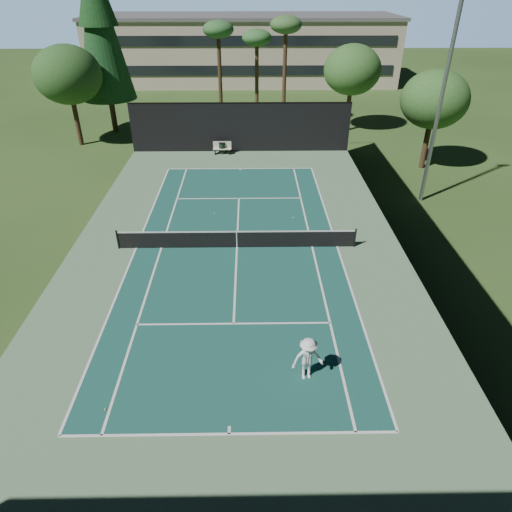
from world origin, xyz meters
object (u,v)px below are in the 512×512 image
at_px(tennis_ball_b, 215,214).
at_px(tennis_ball_c, 293,218).
at_px(tennis_ball_d, 149,217).
at_px(trash_bin, 222,148).
at_px(park_bench, 222,147).
at_px(player, 308,359).
at_px(tennis_ball_a, 105,409).
at_px(tennis_net, 237,239).

xyz_separation_m(tennis_ball_b, tennis_ball_c, (4.85, -0.65, 0.00)).
xyz_separation_m(tennis_ball_d, trash_bin, (3.90, 11.78, 0.45)).
height_order(tennis_ball_b, tennis_ball_d, tennis_ball_b).
height_order(tennis_ball_c, park_bench, park_bench).
relative_size(player, tennis_ball_b, 24.05).
xyz_separation_m(tennis_ball_a, tennis_ball_c, (7.65, 14.32, 0.01)).
bearing_deg(tennis_ball_a, tennis_ball_b, 79.42).
relative_size(player, trash_bin, 1.92).
height_order(tennis_ball_a, park_bench, park_bench).
bearing_deg(tennis_ball_d, tennis_ball_a, -85.37).
bearing_deg(player, tennis_ball_d, 112.67).
relative_size(tennis_ball_a, park_bench, 0.04).
height_order(tennis_ball_d, trash_bin, trash_bin).
bearing_deg(park_bench, tennis_ball_d, -108.48).
bearing_deg(trash_bin, player, -80.17).
bearing_deg(tennis_ball_a, tennis_ball_d, 94.63).
distance_m(tennis_ball_a, park_bench, 26.37).
distance_m(player, tennis_ball_a, 7.23).
bearing_deg(park_bench, tennis_ball_c, -67.59).
relative_size(tennis_ball_d, trash_bin, 0.07).
distance_m(tennis_net, tennis_ball_b, 4.40).
bearing_deg(tennis_ball_c, player, -92.70).
xyz_separation_m(tennis_ball_c, trash_bin, (-4.92, 11.97, 0.44)).
distance_m(tennis_ball_b, trash_bin, 11.33).
distance_m(tennis_ball_d, park_bench, 12.36).
height_order(player, tennis_ball_c, player).
bearing_deg(tennis_net, player, -73.66).
bearing_deg(trash_bin, park_bench, -78.34).
bearing_deg(park_bench, trash_bin, 101.66).
relative_size(tennis_ball_a, trash_bin, 0.07).
distance_m(tennis_net, tennis_ball_a, 11.67).
bearing_deg(tennis_ball_b, tennis_ball_d, -173.38).
bearing_deg(tennis_ball_d, player, -57.94).
bearing_deg(trash_bin, tennis_ball_d, -108.30).
bearing_deg(tennis_ball_c, tennis_ball_b, 172.35).
relative_size(tennis_ball_c, park_bench, 0.05).
height_order(tennis_net, tennis_ball_b, tennis_net).
xyz_separation_m(tennis_net, player, (2.77, -9.45, 0.35)).
xyz_separation_m(player, park_bench, (-4.30, 24.82, -0.36)).
height_order(tennis_net, player, player).
relative_size(tennis_ball_b, tennis_ball_d, 1.21).
xyz_separation_m(tennis_ball_b, trash_bin, (-0.07, 11.32, 0.44)).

